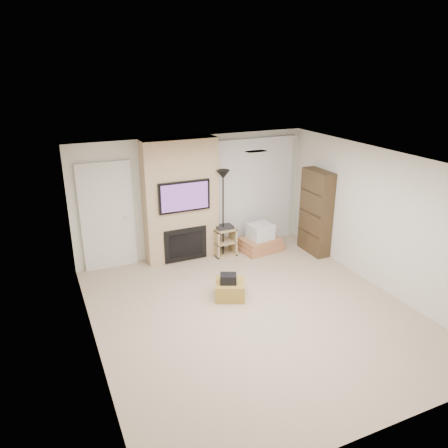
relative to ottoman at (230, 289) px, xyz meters
name	(u,v)px	position (x,y,z in m)	size (l,w,h in m)	color
floor	(254,312)	(0.14, -0.62, -0.15)	(5.00, 5.50, 0.00)	tan
ceiling	(258,163)	(0.14, -0.62, 2.35)	(5.00, 5.50, 0.00)	white
wall_back	(194,196)	(0.14, 2.13, 1.10)	(5.00, 2.50, 0.00)	silver
wall_front	(384,339)	(0.14, -3.37, 1.10)	(5.00, 2.50, 0.00)	silver
wall_left	(89,272)	(-2.36, -0.62, 1.10)	(5.50, 2.50, 0.00)	silver
wall_right	(381,220)	(2.64, -0.62, 1.10)	(5.50, 2.50, 0.00)	silver
hvac_vent	(256,151)	(0.54, 0.18, 2.35)	(0.35, 0.18, 0.01)	silver
ottoman	(230,289)	(0.00, 0.00, 0.00)	(0.50, 0.50, 0.30)	olive
black_bag	(228,279)	(-0.04, -0.02, 0.23)	(0.28, 0.22, 0.16)	black
fireplace_wall	(181,201)	(-0.21, 1.92, 1.09)	(1.50, 0.47, 2.50)	tan
entry_door	(107,217)	(-1.66, 2.09, 0.90)	(1.02, 0.11, 2.14)	silver
vertical_blinds	(254,188)	(1.54, 2.08, 1.12)	(1.98, 0.10, 2.37)	silver
floor_lamp	(223,189)	(0.61, 1.65, 1.31)	(0.28, 0.28, 1.86)	black
av_stand	(224,239)	(0.65, 1.69, 0.20)	(0.45, 0.38, 0.66)	tan
box_stack	(260,240)	(1.47, 1.60, 0.08)	(0.97, 0.79, 0.60)	#B7784D
bookshelf	(316,212)	(2.48, 1.05, 0.75)	(0.30, 0.80, 1.80)	#362818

